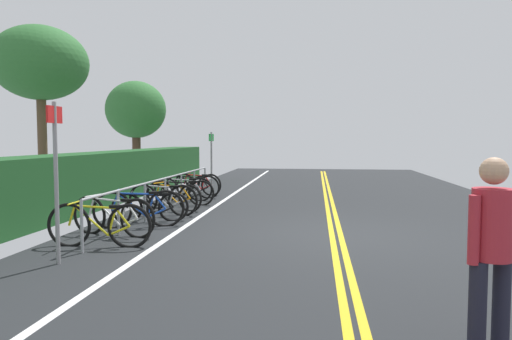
# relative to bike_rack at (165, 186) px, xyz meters

# --- Properties ---
(ground_plane) EXTENTS (38.26, 10.04, 0.05)m
(ground_plane) POSITION_rel_bike_rack_xyz_m (-2.22, -4.00, -0.66)
(ground_plane) COLOR #232628
(centre_line_yellow_inner) EXTENTS (34.44, 0.10, 0.00)m
(centre_line_yellow_inner) POSITION_rel_bike_rack_xyz_m (-2.22, -4.08, -0.63)
(centre_line_yellow_inner) COLOR gold
(centre_line_yellow_inner) RESTS_ON ground_plane
(centre_line_yellow_outer) EXTENTS (34.44, 0.10, 0.00)m
(centre_line_yellow_outer) POSITION_rel_bike_rack_xyz_m (-2.22, -3.92, -0.63)
(centre_line_yellow_outer) COLOR gold
(centre_line_yellow_outer) RESTS_ON ground_plane
(bike_lane_stripe_white) EXTENTS (34.44, 0.12, 0.00)m
(bike_lane_stripe_white) POSITION_rel_bike_rack_xyz_m (-2.22, -0.99, -0.63)
(bike_lane_stripe_white) COLOR white
(bike_lane_stripe_white) RESTS_ON ground_plane
(bike_rack) EXTENTS (8.32, 0.05, 0.85)m
(bike_rack) POSITION_rel_bike_rack_xyz_m (0.00, 0.00, 0.00)
(bike_rack) COLOR #9EA0A5
(bike_rack) RESTS_ON ground_plane
(bicycle_0) EXTENTS (0.46, 1.78, 0.77)m
(bicycle_0) POSITION_rel_bike_rack_xyz_m (-3.69, -0.07, -0.27)
(bicycle_0) COLOR black
(bicycle_0) RESTS_ON ground_plane
(bicycle_1) EXTENTS (0.57, 1.78, 0.76)m
(bicycle_1) POSITION_rel_bike_rack_xyz_m (-2.79, 0.09, -0.27)
(bicycle_1) COLOR black
(bicycle_1) RESTS_ON ground_plane
(bicycle_2) EXTENTS (0.69, 1.73, 0.79)m
(bicycle_2) POSITION_rel_bike_rack_xyz_m (-1.95, -0.09, -0.26)
(bicycle_2) COLOR black
(bicycle_2) RESTS_ON ground_plane
(bicycle_3) EXTENTS (0.60, 1.59, 0.68)m
(bicycle_3) POSITION_rel_bike_rack_xyz_m (-1.29, -0.09, -0.32)
(bicycle_3) COLOR black
(bicycle_3) RESTS_ON ground_plane
(bicycle_4) EXTENTS (0.46, 1.75, 0.77)m
(bicycle_4) POSITION_rel_bike_rack_xyz_m (-0.37, -0.06, -0.27)
(bicycle_4) COLOR black
(bicycle_4) RESTS_ON ground_plane
(bicycle_5) EXTENTS (0.65, 1.65, 0.71)m
(bicycle_5) POSITION_rel_bike_rack_xyz_m (0.41, -0.06, -0.30)
(bicycle_5) COLOR black
(bicycle_5) RESTS_ON ground_plane
(bicycle_6) EXTENTS (0.47, 1.78, 0.73)m
(bicycle_6) POSITION_rel_bike_rack_xyz_m (1.18, -0.04, -0.29)
(bicycle_6) COLOR black
(bicycle_6) RESTS_ON ground_plane
(bicycle_7) EXTENTS (0.46, 1.65, 0.72)m
(bicycle_7) POSITION_rel_bike_rack_xyz_m (2.06, 0.14, -0.30)
(bicycle_7) COLOR black
(bicycle_7) RESTS_ON ground_plane
(bicycle_8) EXTENTS (0.46, 1.71, 0.74)m
(bicycle_8) POSITION_rel_bike_rack_xyz_m (2.82, 0.07, -0.29)
(bicycle_8) COLOR black
(bicycle_8) RESTS_ON ground_plane
(bicycle_9) EXTENTS (0.54, 1.63, 0.73)m
(bicycle_9) POSITION_rel_bike_rack_xyz_m (3.63, 0.12, -0.29)
(bicycle_9) COLOR black
(bicycle_9) RESTS_ON ground_plane
(pedestrian) EXTENTS (0.32, 0.43, 1.64)m
(pedestrian) POSITION_rel_bike_rack_xyz_m (-7.07, -5.02, 0.31)
(pedestrian) COLOR #1E1E2D
(pedestrian) RESTS_ON ground_plane
(sign_post_near) EXTENTS (0.36, 0.06, 2.30)m
(sign_post_near) POSITION_rel_bike_rack_xyz_m (-4.78, 0.03, 0.75)
(sign_post_near) COLOR gray
(sign_post_near) RESTS_ON ground_plane
(sign_post_far) EXTENTS (0.36, 0.10, 2.00)m
(sign_post_far) POSITION_rel_bike_rack_xyz_m (4.57, -0.12, 0.59)
(sign_post_far) COLOR gray
(sign_post_far) RESTS_ON ground_plane
(hedge_backdrop) EXTENTS (17.27, 1.16, 1.41)m
(hedge_backdrop) POSITION_rel_bike_rack_xyz_m (1.50, 2.27, 0.07)
(hedge_backdrop) COLOR #1C4C21
(hedge_backdrop) RESTS_ON ground_plane
(tree_mid) EXTENTS (2.56, 2.56, 4.85)m
(tree_mid) POSITION_rel_bike_rack_xyz_m (1.17, 3.86, 3.18)
(tree_mid) COLOR brown
(tree_mid) RESTS_ON ground_plane
(tree_far_right) EXTENTS (2.58, 2.58, 4.27)m
(tree_far_right) POSITION_rel_bike_rack_xyz_m (8.76, 4.14, 2.38)
(tree_far_right) COLOR #473323
(tree_far_right) RESTS_ON ground_plane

